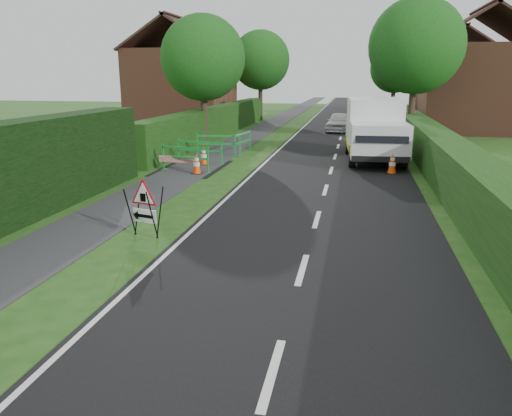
{
  "coord_description": "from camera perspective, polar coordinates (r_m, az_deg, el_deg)",
  "views": [
    {
      "loc": [
        3.37,
        -7.89,
        3.59
      ],
      "look_at": [
        1.28,
        2.62,
        0.75
      ],
      "focal_mm": 35.0,
      "sensor_mm": 36.0,
      "label": 1
    }
  ],
  "objects": [
    {
      "name": "ground",
      "position": [
        9.3,
        -11.04,
        -8.14
      ],
      "size": [
        120.0,
        120.0,
        0.0
      ],
      "primitive_type": "plane",
      "color": "#1C4D16",
      "rests_on": "ground"
    },
    {
      "name": "road_surface",
      "position": [
        43.05,
        10.23,
        9.86
      ],
      "size": [
        6.0,
        90.0,
        0.02
      ],
      "primitive_type": "cube",
      "color": "black",
      "rests_on": "ground"
    },
    {
      "name": "footpath",
      "position": [
        43.51,
        2.86,
        10.13
      ],
      "size": [
        2.0,
        90.0,
        0.02
      ],
      "primitive_type": "cube",
      "color": "#2D2D30",
      "rests_on": "ground"
    },
    {
      "name": "hedge_west_far",
      "position": [
        31.24,
        -4.39,
        8.23
      ],
      "size": [
        1.0,
        24.0,
        1.8
      ],
      "primitive_type": "cube",
      "color": "#14380F",
      "rests_on": "ground"
    },
    {
      "name": "hedge_east",
      "position": [
        24.36,
        18.62,
        5.62
      ],
      "size": [
        1.2,
        50.0,
        1.5
      ],
      "primitive_type": "cube",
      "color": "#14380F",
      "rests_on": "ground"
    },
    {
      "name": "house_west",
      "position": [
        40.18,
        -8.41,
        13.73
      ],
      "size": [
        7.5,
        7.4,
        7.88
      ],
      "color": "brown",
      "rests_on": "ground"
    },
    {
      "name": "house_east_a",
      "position": [
        36.7,
        23.88,
        12.56
      ],
      "size": [
        7.5,
        7.4,
        7.88
      ],
      "color": "brown",
      "rests_on": "ground"
    },
    {
      "name": "house_east_b",
      "position": [
        50.63,
        21.67,
        13.08
      ],
      "size": [
        7.5,
        7.4,
        7.88
      ],
      "color": "brown",
      "rests_on": "ground"
    },
    {
      "name": "tree_nw",
      "position": [
        27.1,
        -6.1,
        16.68
      ],
      "size": [
        4.4,
        4.4,
        6.7
      ],
      "color": "#2D2116",
      "rests_on": "ground"
    },
    {
      "name": "tree_ne",
      "position": [
        30.08,
        17.86,
        17.21
      ],
      "size": [
        5.2,
        5.2,
        7.79
      ],
      "color": "#2D2116",
      "rests_on": "ground"
    },
    {
      "name": "tree_fw",
      "position": [
        42.66,
        0.52,
        16.54
      ],
      "size": [
        4.8,
        4.8,
        7.24
      ],
      "color": "#2D2116",
      "rests_on": "ground"
    },
    {
      "name": "tree_fe",
      "position": [
        45.99,
        15.6,
        15.14
      ],
      "size": [
        4.2,
        4.2,
        6.33
      ],
      "color": "#2D2116",
      "rests_on": "ground"
    },
    {
      "name": "triangle_sign",
      "position": [
        11.54,
        -12.84,
        0.49
      ],
      "size": [
        0.96,
        0.96,
        1.15
      ],
      "rotation": [
        0.0,
        0.0,
        -0.25
      ],
      "color": "black",
      "rests_on": "ground"
    },
    {
      "name": "works_van",
      "position": [
        22.47,
        13.41,
        8.85
      ],
      "size": [
        2.59,
        5.88,
        2.62
      ],
      "rotation": [
        0.0,
        0.0,
        0.06
      ],
      "color": "silver",
      "rests_on": "ground"
    },
    {
      "name": "traffic_cone_0",
      "position": [
        19.53,
        15.3,
        4.92
      ],
      "size": [
        0.38,
        0.38,
        0.79
      ],
      "color": "black",
      "rests_on": "ground"
    },
    {
      "name": "traffic_cone_1",
      "position": [
        21.73,
        15.88,
        5.84
      ],
      "size": [
        0.38,
        0.38,
        0.79
      ],
      "color": "black",
      "rests_on": "ground"
    },
    {
      "name": "traffic_cone_2",
      "position": [
        23.54,
        14.89,
        6.57
      ],
      "size": [
        0.38,
        0.38,
        0.79
      ],
      "color": "black",
      "rests_on": "ground"
    },
    {
      "name": "traffic_cone_3",
      "position": [
        18.92,
        -6.8,
        5.03
      ],
      "size": [
        0.38,
        0.38,
        0.79
      ],
      "color": "black",
      "rests_on": "ground"
    },
    {
      "name": "traffic_cone_4",
      "position": [
        20.87,
        -6.0,
        5.97
      ],
      "size": [
        0.38,
        0.38,
        0.79
      ],
      "color": "black",
      "rests_on": "ground"
    },
    {
      "name": "ped_barrier_0",
      "position": [
        19.44,
        -8.12,
        5.96
      ],
      "size": [
        2.09,
        0.8,
        1.0
      ],
      "rotation": [
        0.0,
        0.0,
        -0.22
      ],
      "color": "#198A32",
      "rests_on": "ground"
    },
    {
      "name": "ped_barrier_1",
      "position": [
        21.15,
        -6.47,
        6.73
      ],
      "size": [
        2.09,
        0.63,
        1.0
      ],
      "rotation": [
        0.0,
        0.0,
        -0.14
      ],
      "color": "#198A32",
      "rests_on": "ground"
    },
    {
      "name": "ped_barrier_2",
      "position": [
        23.21,
        -4.29,
        7.5
      ],
      "size": [
        2.08,
        0.52,
        1.0
      ],
      "rotation": [
        0.0,
        0.0,
        0.09
      ],
      "color": "#198A32",
      "rests_on": "ground"
    },
    {
      "name": "ped_barrier_3",
      "position": [
        23.93,
        -1.55,
        7.76
      ],
      "size": [
        0.64,
        2.09,
        1.0
      ],
      "rotation": [
        0.0,
        0.0,
        1.43
      ],
      "color": "#198A32",
      "rests_on": "ground"
    },
    {
      "name": "redwhite_plank",
      "position": [
        19.79,
        -8.96,
        4.23
      ],
      "size": [
        1.5,
        0.09,
        0.25
      ],
      "primitive_type": "cube",
      "rotation": [
        0.0,
        0.0,
        -0.03
      ],
      "color": "red",
      "rests_on": "ground"
    },
    {
      "name": "hatchback_car",
      "position": [
        33.94,
        9.47,
        9.67
      ],
      "size": [
        1.71,
        3.78,
        1.26
      ],
      "primitive_type": "imported",
      "rotation": [
        0.0,
        0.0,
        -0.06
      ],
      "color": "silver",
      "rests_on": "ground"
    }
  ]
}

